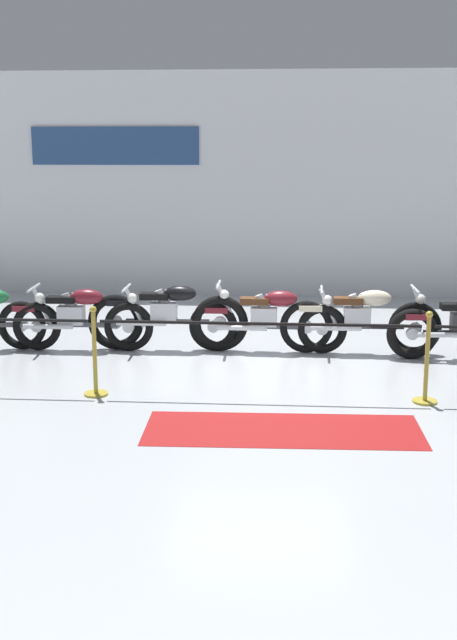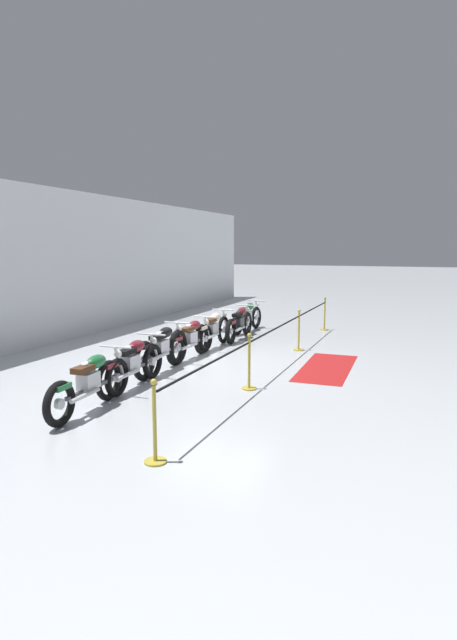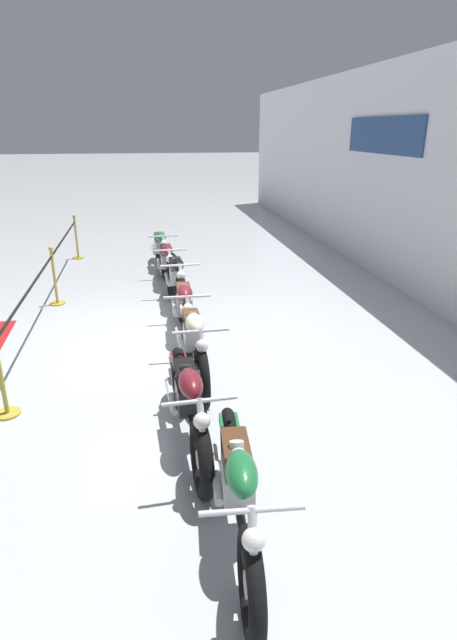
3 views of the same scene
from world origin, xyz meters
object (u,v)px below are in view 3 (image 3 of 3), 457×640
(motorcycle_green_6, at_px, (238,493))
(stanchion_mid_right, at_px, (3,386))
(motorcycle_maroon_5, at_px, (189,404))
(motorcycle_maroon_1, at_px, (167,264))
(motorcycle_maroon_3, at_px, (185,310))
(motorcycle_green_0, at_px, (161,249))
(motorcycle_black_2, at_px, (177,281))
(stanchion_far_left, at_px, (49,271))
(stanchion_mid_left, at_px, (55,285))
(motorcycle_cream_4, at_px, (193,342))

(motorcycle_green_6, distance_m, stanchion_mid_right, 3.11)
(motorcycle_maroon_5, xyz_separation_m, motorcycle_green_6, (1.33, 0.24, 0.01))
(motorcycle_maroon_1, bearing_deg, motorcycle_maroon_3, 2.33)
(motorcycle_green_0, distance_m, motorcycle_maroon_1, 1.32)
(motorcycle_black_2, bearing_deg, motorcycle_maroon_5, -2.59)
(motorcycle_maroon_1, distance_m, stanchion_far_left, 2.37)
(motorcycle_maroon_3, distance_m, motorcycle_maroon_5, 2.72)
(motorcycle_maroon_1, relative_size, motorcycle_maroon_3, 1.00)
(motorcycle_black_2, distance_m, stanchion_far_left, 2.14)
(motorcycle_black_2, relative_size, motorcycle_maroon_3, 1.03)
(motorcycle_green_0, distance_m, motorcycle_maroon_3, 4.03)
(motorcycle_maroon_1, distance_m, stanchion_mid_left, 2.17)
(stanchion_mid_left, bearing_deg, stanchion_far_left, 0.00)
(stanchion_far_left, bearing_deg, motorcycle_black_2, 87.28)
(motorcycle_green_6, xyz_separation_m, stanchion_mid_left, (-5.99, -2.18, -0.10))
(motorcycle_maroon_1, relative_size, motorcycle_cream_4, 0.99)
(motorcycle_maroon_1, relative_size, stanchion_mid_left, 2.11)
(motorcycle_cream_4, height_order, stanchion_far_left, stanchion_far_left)
(motorcycle_black_2, bearing_deg, motorcycle_maroon_3, 0.42)
(motorcycle_maroon_3, height_order, motorcycle_maroon_5, motorcycle_maroon_5)
(motorcycle_green_6, relative_size, stanchion_mid_right, 1.99)
(motorcycle_maroon_3, bearing_deg, motorcycle_green_0, -177.42)
(motorcycle_maroon_5, bearing_deg, motorcycle_green_6, 10.09)
(motorcycle_maroon_3, relative_size, motorcycle_green_6, 1.05)
(motorcycle_maroon_5, distance_m, stanchion_far_left, 4.65)
(motorcycle_maroon_3, bearing_deg, stanchion_far_left, -125.23)
(motorcycle_maroon_5, relative_size, stanchion_mid_left, 2.08)
(motorcycle_maroon_1, height_order, motorcycle_maroon_5, motorcycle_maroon_1)
(stanchion_mid_right, bearing_deg, stanchion_far_left, 180.00)
(motorcycle_maroon_3, height_order, stanchion_mid_right, stanchion_mid_right)
(motorcycle_black_2, relative_size, motorcycle_green_6, 1.08)
(stanchion_far_left, bearing_deg, stanchion_mid_right, 0.00)
(motorcycle_green_0, xyz_separation_m, motorcycle_maroon_1, (1.32, 0.07, 0.01))
(motorcycle_green_0, relative_size, stanchion_mid_right, 2.14)
(stanchion_far_left, distance_m, stanchion_mid_right, 3.36)
(motorcycle_maroon_3, height_order, motorcycle_cream_4, motorcycle_cream_4)
(motorcycle_cream_4, height_order, stanchion_mid_right, stanchion_mid_right)
(motorcycle_green_6, bearing_deg, motorcycle_green_0, -178.42)
(motorcycle_cream_4, height_order, motorcycle_maroon_5, motorcycle_cream_4)
(motorcycle_cream_4, bearing_deg, motorcycle_maroon_5, -7.80)
(stanchion_far_left, height_order, stanchion_mid_left, same)
(motorcycle_green_0, xyz_separation_m, motorcycle_green_6, (8.07, 0.22, 0.01))
(motorcycle_maroon_3, bearing_deg, motorcycle_cream_4, -0.07)
(motorcycle_cream_4, xyz_separation_m, motorcycle_green_6, (2.75, 0.04, -0.02))
(motorcycle_green_0, height_order, motorcycle_maroon_5, motorcycle_maroon_5)
(stanchion_far_left, bearing_deg, motorcycle_green_6, 21.40)
(motorcycle_black_2, distance_m, motorcycle_maroon_5, 4.12)
(motorcycle_maroon_5, bearing_deg, motorcycle_black_2, 177.41)
(motorcycle_cream_4, distance_m, stanchion_mid_left, 3.87)
(stanchion_mid_right, bearing_deg, motorcycle_maroon_1, 155.93)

